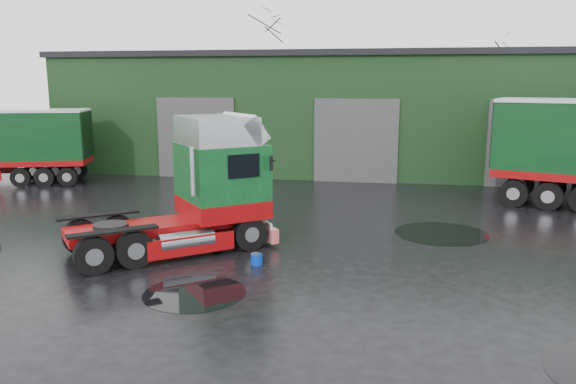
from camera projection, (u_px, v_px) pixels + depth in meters
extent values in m
plane|color=black|center=(242.00, 276.00, 14.09)|extent=(100.00, 100.00, 0.00)
cube|color=black|center=(362.00, 113.00, 32.47)|extent=(32.00, 12.00, 6.00)
cube|color=black|center=(364.00, 57.00, 31.86)|extent=(32.40, 12.40, 0.30)
cylinder|color=#072DA5|center=(256.00, 259.00, 14.96)|extent=(0.42, 0.42, 0.29)
cylinder|color=black|center=(195.00, 293.00, 12.96)|extent=(2.38, 2.38, 0.01)
cylinder|color=black|center=(441.00, 233.00, 18.05)|extent=(2.96, 2.96, 0.01)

